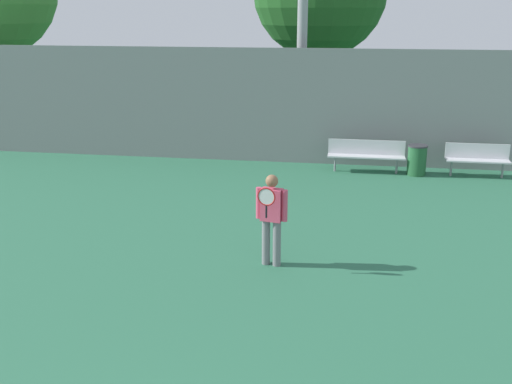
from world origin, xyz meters
TOP-DOWN VIEW (x-y plane):
  - tennis_player at (0.92, 6.93)m, footprint 0.55×0.45m
  - bench_courtside_near at (5.51, 13.51)m, footprint 1.63×0.40m
  - bench_courtside_far at (2.62, 13.51)m, footprint 2.06×0.40m
  - trash_bin at (3.96, 13.38)m, footprint 0.52×0.52m
  - back_fence at (0.00, 14.22)m, footprint 26.16×0.06m

SIDE VIEW (x-z plane):
  - trash_bin at x=3.96m, z-range 0.00..0.81m
  - bench_courtside_near at x=5.51m, z-range 0.10..0.96m
  - bench_courtside_far at x=2.62m, z-range 0.10..0.96m
  - tennis_player at x=0.92m, z-range 0.11..1.73m
  - back_fence at x=0.00m, z-range 0.00..3.23m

